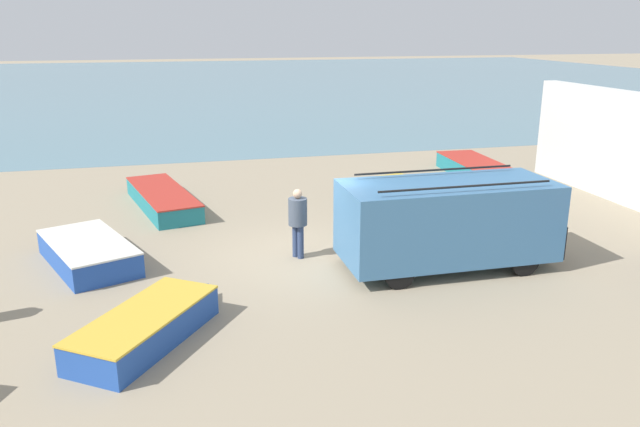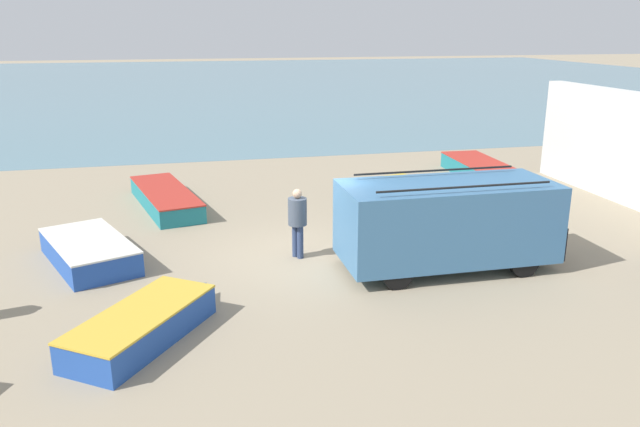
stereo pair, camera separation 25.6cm
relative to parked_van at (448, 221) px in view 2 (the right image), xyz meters
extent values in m
plane|color=gray|center=(-3.06, 1.49, -1.15)|extent=(200.00, 200.00, 0.00)
cube|color=slate|center=(-3.06, 53.49, -1.14)|extent=(120.00, 80.00, 0.01)
cube|color=teal|center=(-0.03, 0.00, 0.02)|extent=(4.94, 2.13, 1.77)
cube|color=black|center=(2.49, 0.01, -0.47)|extent=(0.11, 1.94, 0.80)
cube|color=#1E232D|center=(2.41, 0.01, 0.54)|extent=(0.07, 1.85, 0.57)
cylinder|color=black|center=(1.50, 0.93, -0.81)|extent=(0.68, 0.22, 0.68)
cylinder|color=black|center=(1.50, -0.92, -0.81)|extent=(0.68, 0.22, 0.68)
cylinder|color=black|center=(-1.56, 0.92, -0.81)|extent=(0.68, 0.22, 0.68)
cylinder|color=black|center=(-1.55, -0.93, -0.81)|extent=(0.68, 0.22, 0.68)
cylinder|color=black|center=(-0.03, 0.82, 1.02)|extent=(4.04, 0.07, 0.05)
cylinder|color=black|center=(-0.02, -0.82, 1.02)|extent=(4.04, 0.07, 0.05)
cube|color=#234CA3|center=(-8.25, 2.19, -0.87)|extent=(2.64, 3.52, 0.56)
cone|color=#234CA3|center=(-8.97, 3.98, -0.87)|extent=(0.76, 0.85, 0.53)
cube|color=silver|center=(-8.25, 2.19, -0.65)|extent=(1.41, 0.72, 0.05)
cube|color=silver|center=(-8.25, 2.19, -0.56)|extent=(2.66, 3.56, 0.04)
cube|color=#1E757F|center=(1.36, 5.13, -0.85)|extent=(2.01, 3.63, 0.60)
cone|color=#1E757F|center=(0.85, 7.17, -0.85)|extent=(0.74, 0.87, 0.57)
cube|color=gold|center=(1.36, 5.13, -0.61)|extent=(1.13, 0.46, 0.05)
cube|color=gold|center=(1.36, 5.13, -0.53)|extent=(2.03, 3.67, 0.04)
cube|color=#1E757F|center=(-6.48, 6.80, -0.88)|extent=(2.33, 4.76, 0.53)
cone|color=#1E757F|center=(-7.11, 9.52, -0.88)|extent=(0.72, 1.09, 0.50)
cube|color=#B22D23|center=(-6.48, 6.80, -0.68)|extent=(1.25, 0.47, 0.05)
cube|color=#B22D23|center=(-6.48, 6.80, -0.60)|extent=(2.35, 4.81, 0.04)
cube|color=#234CA3|center=(-6.87, -2.11, -0.87)|extent=(2.77, 3.20, 0.55)
cone|color=#234CA3|center=(-5.79, -0.59, -0.87)|extent=(0.81, 0.85, 0.52)
cube|color=gold|center=(-6.87, -2.11, -0.67)|extent=(1.04, 0.82, 0.05)
cube|color=gold|center=(-6.87, -2.11, -0.58)|extent=(2.80, 3.23, 0.04)
cube|color=#1E757F|center=(5.09, 8.26, -0.86)|extent=(1.68, 4.21, 0.57)
cone|color=#1E757F|center=(5.20, 10.79, -0.86)|extent=(0.58, 0.94, 0.54)
cube|color=#B22D23|center=(5.09, 8.26, -0.64)|extent=(1.39, 0.26, 0.05)
cube|color=#B22D23|center=(5.09, 8.26, -0.56)|extent=(1.70, 4.25, 0.04)
cylinder|color=navy|center=(-3.33, 1.53, -0.72)|extent=(0.16, 0.16, 0.84)
cylinder|color=navy|center=(-3.23, 1.38, -0.72)|extent=(0.16, 0.16, 0.84)
cylinder|color=#424C5B|center=(-3.28, 1.46, 0.03)|extent=(0.46, 0.46, 0.67)
sphere|color=tan|center=(-3.28, 1.46, 0.48)|extent=(0.23, 0.23, 0.23)
camera|label=1|loc=(-6.28, -12.72, 4.35)|focal=35.00mm
camera|label=2|loc=(-6.03, -12.78, 4.35)|focal=35.00mm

